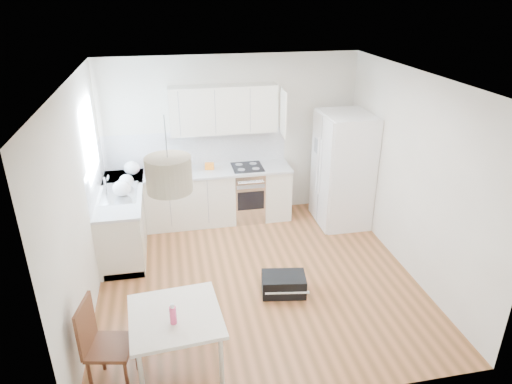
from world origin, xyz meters
TOP-DOWN VIEW (x-y plane):
  - floor at (0.00, 0.00)m, footprint 4.20×4.20m
  - ceiling at (0.00, 0.00)m, footprint 4.20×4.20m
  - wall_back at (0.00, 2.10)m, footprint 4.20×0.00m
  - wall_left at (-2.10, 0.00)m, footprint 0.00×4.20m
  - wall_right at (2.10, 0.00)m, footprint 0.00×4.20m
  - window_glassblock at (-2.09, 1.15)m, footprint 0.02×1.00m
  - cabinets_back at (-0.60, 1.80)m, footprint 3.00×0.60m
  - cabinets_left at (-1.80, 1.20)m, footprint 0.60×1.80m
  - counter_back at (-0.60, 1.80)m, footprint 3.02×0.64m
  - counter_left at (-1.80, 1.20)m, footprint 0.64×1.82m
  - backsplash_back at (-0.60, 2.09)m, footprint 3.00×0.01m
  - backsplash_left at (-2.09, 1.20)m, footprint 0.01×1.80m
  - upper_cabinets at (-0.15, 1.94)m, footprint 1.70×0.32m
  - range_oven at (0.20, 1.80)m, footprint 0.50×0.61m
  - sink at (-1.80, 1.15)m, footprint 0.50×0.80m
  - refrigerator at (1.72, 1.38)m, footprint 0.88×0.93m
  - dining_table at (-1.12, -1.44)m, footprint 0.96×0.96m
  - dining_chair at (-1.75, -1.51)m, footprint 0.49×0.49m
  - drink_bottle at (-1.13, -1.57)m, footprint 0.08×0.08m
  - gym_bag at (0.27, -0.40)m, footprint 0.61×0.45m
  - pendant_lamp at (-1.06, -1.43)m, footprint 0.48×0.48m
  - grocery_bag_a at (-1.65, 1.85)m, footprint 0.24×0.21m
  - grocery_bag_b at (-1.20, 1.86)m, footprint 0.24×0.20m
  - grocery_bag_c at (-0.85, 1.81)m, footprint 0.27×0.23m
  - grocery_bag_d at (-1.71, 1.38)m, footprint 0.21×0.18m
  - grocery_bag_e at (-1.75, 1.05)m, footprint 0.26×0.22m
  - snack_orange at (-0.42, 1.85)m, footprint 0.16×0.11m
  - snack_yellow at (-1.04, 1.74)m, footprint 0.15×0.09m
  - snack_red at (-1.36, 1.84)m, footprint 0.17×0.16m

SIDE VIEW (x-z plane):
  - floor at x=0.00m, z-range 0.00..0.00m
  - gym_bag at x=0.27m, z-range 0.00..0.26m
  - cabinets_back at x=-0.60m, z-range 0.00..0.88m
  - cabinets_left at x=-1.80m, z-range 0.00..0.88m
  - range_oven at x=0.20m, z-range 0.00..0.88m
  - dining_chair at x=-1.75m, z-range 0.00..0.98m
  - dining_table at x=-1.12m, z-range 0.28..0.98m
  - drink_bottle at x=-1.13m, z-range 0.70..0.93m
  - counter_back at x=-0.60m, z-range 0.88..0.92m
  - counter_left at x=-1.80m, z-range 0.88..0.92m
  - sink at x=-1.80m, z-range 0.84..0.99m
  - refrigerator at x=1.72m, z-range 0.00..1.86m
  - snack_red at x=-1.36m, z-range 0.92..1.02m
  - snack_orange at x=-0.42m, z-range 0.92..1.02m
  - snack_yellow at x=-1.04m, z-range 0.92..1.02m
  - grocery_bag_d at x=-1.71m, z-range 0.92..1.11m
  - grocery_bag_b at x=-1.20m, z-range 0.92..1.13m
  - grocery_bag_a at x=-1.65m, z-range 0.92..1.14m
  - grocery_bag_e at x=-1.75m, z-range 0.92..1.15m
  - grocery_bag_c at x=-0.85m, z-range 0.92..1.16m
  - backsplash_back at x=-0.60m, z-range 0.92..1.50m
  - backsplash_left at x=-2.09m, z-range 0.92..1.50m
  - wall_back at x=0.00m, z-range -0.75..3.45m
  - wall_left at x=-2.10m, z-range -0.75..3.45m
  - wall_right at x=2.10m, z-range -0.75..3.45m
  - window_glassblock at x=-2.09m, z-range 1.25..2.25m
  - upper_cabinets at x=-0.15m, z-range 1.50..2.25m
  - pendant_lamp at x=-1.06m, z-range 2.03..2.33m
  - ceiling at x=0.00m, z-range 2.70..2.70m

